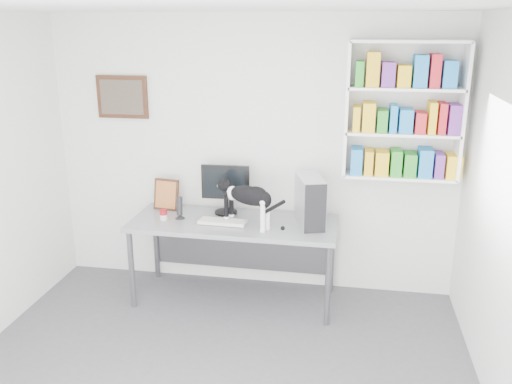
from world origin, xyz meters
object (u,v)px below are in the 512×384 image
monitor (226,189)px  keyboard (223,222)px  bookshelf (403,111)px  cat (248,206)px  leaning_print (166,194)px  speaker (180,207)px  desk (234,261)px  soup_can (164,215)px  pc_tower (310,201)px

monitor → keyboard: monitor is taller
bookshelf → cat: bearing=-163.5°
leaning_print → cat: 0.96m
bookshelf → speaker: bookshelf is taller
desk → speaker: size_ratio=8.60×
keyboard → soup_can: (-0.57, 0.00, 0.03)m
leaning_print → soup_can: (0.07, -0.30, -0.11)m
pc_tower → bookshelf: bearing=1.0°
cat → soup_can: bearing=-157.9°
monitor → cat: monitor is taller
desk → cat: size_ratio=2.95×
leaning_print → cat: bearing=-13.2°
speaker → leaning_print: 0.32m
pc_tower → cat: pc_tower is taller
monitor → pc_tower: (0.83, -0.17, -0.02)m
keyboard → pc_tower: (0.80, 0.11, 0.21)m
bookshelf → pc_tower: 1.16m
desk → monitor: size_ratio=3.91×
monitor → soup_can: size_ratio=4.94×
monitor → leaning_print: size_ratio=1.55×
desk → keyboard: keyboard is taller
keyboard → leaning_print: bearing=156.8°
speaker → soup_can: 0.17m
desk → cat: (0.16, -0.11, 0.61)m
desk → soup_can: (-0.67, -0.07, 0.46)m
speaker → cat: cat is taller
cat → keyboard: bearing=-164.2°
pc_tower → leaning_print: bearing=156.1°
desk → leaning_print: leaning_print is taller
bookshelf → leaning_print: size_ratio=3.86×
bookshelf → pc_tower: bearing=-162.7°
keyboard → leaning_print: 0.73m
desk → bookshelf: bearing=11.4°
desk → cat: bearing=-35.0°
pc_tower → leaning_print: pc_tower is taller
desk → pc_tower: pc_tower is taller
monitor → speaker: bearing=-153.0°
keyboard → soup_can: size_ratio=4.37×
bookshelf → soup_can: bearing=-170.7°
desk → monitor: monitor is taller
bookshelf → cat: size_ratio=1.88×
bookshelf → monitor: 1.81m
pc_tower → speaker: 1.24m
keyboard → soup_can: bearing=-178.0°
desk → speaker: (-0.52, -0.01, 0.52)m
pc_tower → speaker: bearing=165.9°
monitor → leaning_print: (-0.61, 0.02, -0.09)m
speaker → leaning_print: size_ratio=0.71×
leaning_print → soup_can: 0.33m
keyboard → bookshelf: bearing=14.6°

